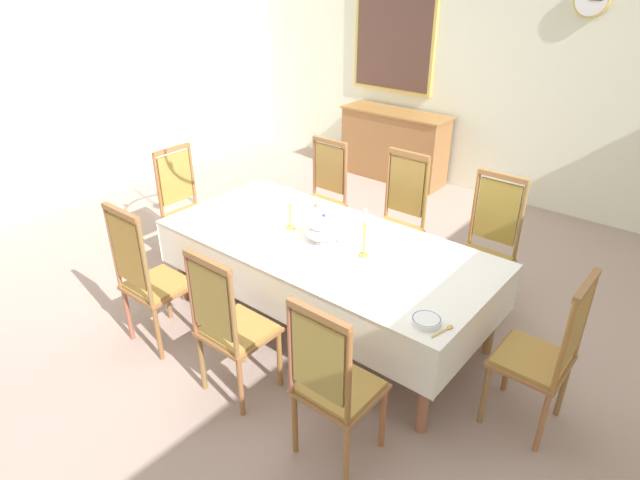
% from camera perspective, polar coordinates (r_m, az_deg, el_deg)
% --- Properties ---
extents(ground, '(7.67, 6.36, 0.04)m').
position_cam_1_polar(ground, '(4.62, 2.30, -7.64)').
color(ground, '#A58C82').
extents(back_wall, '(7.67, 0.08, 3.25)m').
position_cam_1_polar(back_wall, '(6.72, 20.30, 17.32)').
color(back_wall, silver).
rests_on(back_wall, ground).
extents(left_wall, '(0.08, 6.36, 3.25)m').
position_cam_1_polar(left_wall, '(6.91, -25.15, 16.70)').
color(left_wall, silver).
rests_on(left_wall, ground).
extents(dining_table, '(2.55, 1.19, 0.75)m').
position_cam_1_polar(dining_table, '(4.10, 0.56, -1.04)').
color(dining_table, '#985E38').
rests_on(dining_table, ground).
extents(tablecloth, '(2.57, 1.21, 0.37)m').
position_cam_1_polar(tablecloth, '(4.11, 0.56, -1.23)').
color(tablecloth, white).
rests_on(tablecloth, dining_table).
extents(chair_south_a, '(0.44, 0.42, 1.17)m').
position_cam_1_polar(chair_south_a, '(4.14, -17.68, -3.70)').
color(chair_south_a, olive).
rests_on(chair_south_a, ground).
extents(chair_north_a, '(0.44, 0.42, 1.11)m').
position_cam_1_polar(chair_north_a, '(5.33, 0.17, 4.70)').
color(chair_north_a, '#9C593F').
rests_on(chair_north_a, ground).
extents(chair_south_b, '(0.44, 0.42, 1.11)m').
position_cam_1_polar(chair_south_b, '(3.55, -9.51, -8.77)').
color(chair_south_b, olive).
rests_on(chair_south_b, ground).
extents(chair_north_b, '(0.44, 0.42, 1.17)m').
position_cam_1_polar(chair_north_b, '(4.87, 8.16, 2.35)').
color(chair_north_b, '#9D6740').
rests_on(chair_north_b, ground).
extents(chair_south_c, '(0.44, 0.42, 1.11)m').
position_cam_1_polar(chair_south_c, '(3.09, 1.36, -14.78)').
color(chair_south_c, '#915840').
rests_on(chair_south_c, ground).
extents(chair_north_c, '(0.44, 0.42, 1.17)m').
position_cam_1_polar(chair_north_c, '(4.55, 17.15, -0.61)').
color(chair_north_c, '#94593E').
rests_on(chair_north_c, ground).
extents(chair_head_west, '(0.42, 0.44, 1.12)m').
position_cam_1_polar(chair_head_west, '(5.26, -13.89, 3.54)').
color(chair_head_west, '#915B2D').
rests_on(chair_head_west, ground).
extents(chair_head_east, '(0.42, 0.44, 1.11)m').
position_cam_1_polar(chair_head_east, '(3.54, 22.68, -10.91)').
color(chair_head_east, '#91633C').
rests_on(chair_head_east, ground).
extents(soup_tureen, '(0.28, 0.28, 0.22)m').
position_cam_1_polar(soup_tureen, '(4.02, 0.42, 1.29)').
color(soup_tureen, white).
rests_on(soup_tureen, tablecloth).
extents(candlestick_west, '(0.07, 0.07, 0.32)m').
position_cam_1_polar(candlestick_west, '(4.21, -3.16, 2.79)').
color(candlestick_west, gold).
rests_on(candlestick_west, tablecloth).
extents(candlestick_east, '(0.07, 0.07, 0.37)m').
position_cam_1_polar(candlestick_east, '(3.81, 4.70, 0.29)').
color(candlestick_east, gold).
rests_on(candlestick_east, tablecloth).
extents(bowl_near_left, '(0.17, 0.17, 0.03)m').
position_cam_1_polar(bowl_near_left, '(3.24, 11.17, -8.32)').
color(bowl_near_left, white).
rests_on(bowl_near_left, tablecloth).
extents(bowl_near_right, '(0.15, 0.15, 0.04)m').
position_cam_1_polar(bowl_near_right, '(4.60, 0.56, 3.65)').
color(bowl_near_right, white).
rests_on(bowl_near_right, tablecloth).
extents(bowl_far_left, '(0.16, 0.16, 0.03)m').
position_cam_1_polar(bowl_far_left, '(4.90, -4.80, 5.07)').
color(bowl_far_left, white).
rests_on(bowl_far_left, tablecloth).
extents(spoon_primary, '(0.06, 0.17, 0.01)m').
position_cam_1_polar(spoon_primary, '(3.23, 13.30, -9.07)').
color(spoon_primary, gold).
rests_on(spoon_primary, tablecloth).
extents(spoon_secondary, '(0.06, 0.17, 0.01)m').
position_cam_1_polar(spoon_secondary, '(4.69, -0.29, 3.92)').
color(spoon_secondary, gold).
rests_on(spoon_secondary, tablecloth).
extents(sideboard, '(1.44, 0.48, 0.90)m').
position_cam_1_polar(sideboard, '(7.28, 7.81, 9.88)').
color(sideboard, '#946137').
rests_on(sideboard, ground).
extents(mounted_clock, '(0.34, 0.06, 0.34)m').
position_cam_1_polar(mounted_clock, '(6.39, 26.78, 21.72)').
color(mounted_clock, '#D1B251').
extents(framed_painting, '(1.17, 0.05, 1.28)m').
position_cam_1_polar(framed_painting, '(7.35, 7.79, 20.20)').
color(framed_painting, '#D1B251').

